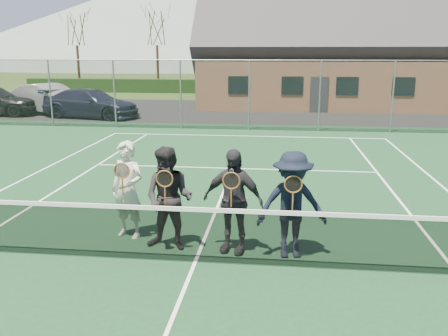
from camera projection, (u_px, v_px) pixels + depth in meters
The scene contains 20 objects.
ground at pixel (256, 112), 27.03m from camera, with size 220.00×220.00×0.00m, color #304719.
court_surface at pixel (195, 263), 7.75m from camera, with size 30.00×30.00×0.02m, color #14381E.
tarmac_carpark at pixel (187, 111), 27.48m from camera, with size 40.00×12.00×0.01m, color black.
hedge_row at pixel (263, 87), 38.47m from camera, with size 40.00×1.20×1.10m, color black.
hill_west at pixel (156, 23), 99.98m from camera, with size 110.00×110.00×18.00m, color slate.
hill_centre at pixel (376, 12), 94.47m from camera, with size 120.00×120.00×22.00m, color #506057.
car_b at pixel (50, 99), 25.82m from camera, with size 1.74×4.99×1.64m, color #9C9FA4.
car_c at pixel (91, 103), 24.47m from camera, with size 2.07×5.10×1.48m, color #191A33.
court_markings at pixel (195, 262), 7.74m from camera, with size 11.03×23.83×0.01m.
tennis_net at pixel (195, 233), 7.62m from camera, with size 11.68×0.08×1.10m.
perimeter_fence at pixel (249, 95), 20.40m from camera, with size 30.07×0.07×3.02m.
clubhouse at pixel (324, 41), 29.48m from camera, with size 15.60×8.20×7.70m.
tree_a at pixel (75, 21), 39.96m from camera, with size 3.20×3.20×7.77m.
tree_b at pixel (156, 21), 39.18m from camera, with size 3.20×3.20×7.77m.
tree_c at pixel (290, 20), 37.95m from camera, with size 3.20×3.20×7.77m.
tree_d at pixel (420, 19), 36.84m from camera, with size 3.20×3.20×7.77m.
player_a at pixel (128, 190), 8.62m from camera, with size 0.76×0.62×1.80m.
player_b at pixel (169, 199), 8.10m from camera, with size 0.98×0.83×1.80m.
player_c at pixel (233, 201), 7.98m from camera, with size 1.13×0.67×1.80m.
player_d at pixel (292, 205), 7.77m from camera, with size 1.26×0.86×1.80m.
Camera 1 is at (1.29, -7.04, 3.38)m, focal length 38.00 mm.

